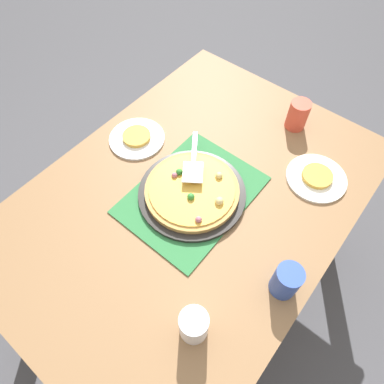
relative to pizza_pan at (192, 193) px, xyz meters
name	(u,v)px	position (x,y,z in m)	size (l,w,h in m)	color
ground_plane	(192,270)	(0.00, 0.00, -0.76)	(8.00, 8.00, 0.00)	#4C4C51
dining_table	(192,211)	(0.00, 0.00, -0.12)	(1.40, 1.00, 0.75)	olive
placemat	(192,195)	(0.00, 0.00, -0.01)	(0.48, 0.36, 0.01)	#2D753D
pizza_pan	(192,193)	(0.00, 0.00, 0.00)	(0.38, 0.38, 0.01)	black
pizza	(192,190)	(0.00, 0.00, 0.02)	(0.33, 0.33, 0.05)	tan
plate_near_left	(316,178)	(-0.34, 0.31, -0.01)	(0.22, 0.22, 0.01)	white
plate_far_right	(137,139)	(-0.07, -0.34, -0.01)	(0.22, 0.22, 0.01)	white
served_slice_left	(317,176)	(-0.34, 0.31, 0.01)	(0.11, 0.11, 0.02)	gold
served_slice_right	(137,136)	(-0.07, -0.34, 0.01)	(0.11, 0.11, 0.02)	gold
cup_near	(298,115)	(-0.53, 0.11, 0.05)	(0.08, 0.08, 0.12)	#E04C38
cup_far	(194,325)	(0.35, 0.29, 0.05)	(0.08, 0.08, 0.12)	white
cup_corner	(286,281)	(0.09, 0.42, 0.05)	(0.08, 0.08, 0.12)	#3351AD
pizza_server	(194,161)	(-0.08, -0.06, 0.06)	(0.21, 0.17, 0.01)	silver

